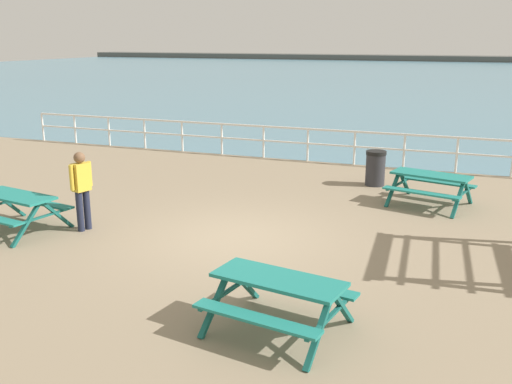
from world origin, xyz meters
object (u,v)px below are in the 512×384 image
Objects in this scene: picnic_table_near_left at (431,182)px; picnic_table_mid_centre at (16,204)px; visitor at (82,186)px; picnic_table_near_right at (278,291)px; litter_bin at (375,168)px.

picnic_table_near_left is 9.32m from picnic_table_mid_centre.
picnic_table_near_left is 7.98m from visitor.
picnic_table_near_left is 1.27× the size of visitor.
picnic_table_near_right is 6.78m from picnic_table_mid_centre.
visitor is at bearing -129.73° from litter_bin.
visitor is at bearing 162.61° from picnic_table_near_right.
picnic_table_near_left and picnic_table_near_right have the same top height.
visitor reaches higher than picnic_table_mid_centre.
picnic_table_near_left is 1.04× the size of picnic_table_mid_centre.
picnic_table_mid_centre is 1.22× the size of visitor.
picnic_table_near_right is (-1.38, -7.10, 0.00)m from picnic_table_near_left.
visitor is (-5.18, 2.59, 0.36)m from picnic_table_near_right.
picnic_table_near_right is 2.12× the size of litter_bin.
litter_bin is at bearing 65.81° from visitor.
litter_bin is at bearing 150.26° from picnic_table_near_left.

